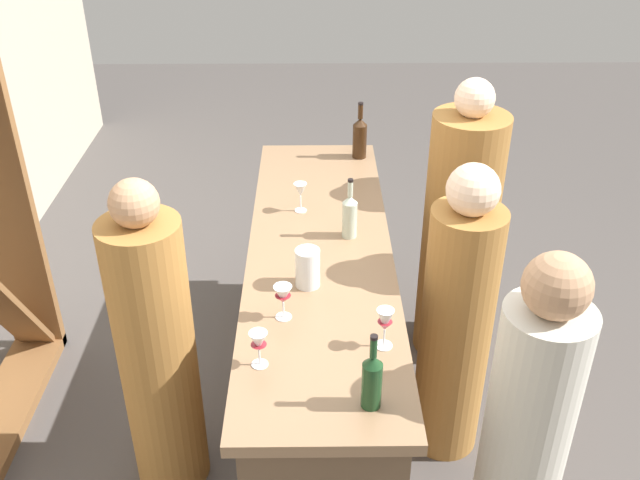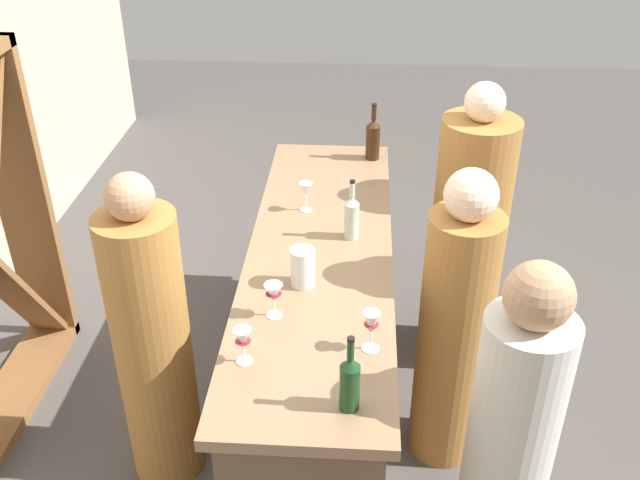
# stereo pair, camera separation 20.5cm
# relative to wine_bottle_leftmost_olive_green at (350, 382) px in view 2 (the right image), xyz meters

# --- Properties ---
(ground_plane) EXTENTS (12.00, 12.00, 0.00)m
(ground_plane) POSITION_rel_wine_bottle_leftmost_olive_green_xyz_m (1.00, 0.16, -1.11)
(ground_plane) COLOR #4C4744
(bar_counter) EXTENTS (2.36, 0.66, 1.00)m
(bar_counter) POSITION_rel_wine_bottle_leftmost_olive_green_xyz_m (1.00, 0.16, -0.61)
(bar_counter) COLOR brown
(bar_counter) RESTS_ON ground
(wine_bottle_leftmost_olive_green) EXTENTS (0.07, 0.07, 0.30)m
(wine_bottle_leftmost_olive_green) POSITION_rel_wine_bottle_leftmost_olive_green_xyz_m (0.00, 0.00, 0.00)
(wine_bottle_leftmost_olive_green) COLOR #193D1E
(wine_bottle_leftmost_olive_green) RESTS_ON bar_counter
(wine_bottle_second_left_clear_pale) EXTENTS (0.07, 0.07, 0.30)m
(wine_bottle_second_left_clear_pale) POSITION_rel_wine_bottle_leftmost_olive_green_xyz_m (1.12, 0.02, 0.00)
(wine_bottle_second_left_clear_pale) COLOR #B7C6B2
(wine_bottle_second_left_clear_pale) RESTS_ON bar_counter
(wine_bottle_center_amber_brown) EXTENTS (0.08, 0.08, 0.33)m
(wine_bottle_center_amber_brown) POSITION_rel_wine_bottle_leftmost_olive_green_xyz_m (2.01, -0.08, 0.01)
(wine_bottle_center_amber_brown) COLOR #331E0F
(wine_bottle_center_amber_brown) RESTS_ON bar_counter
(wine_glass_near_left) EXTENTS (0.07, 0.07, 0.17)m
(wine_glass_near_left) POSITION_rel_wine_bottle_leftmost_olive_green_xyz_m (0.31, -0.07, -0.00)
(wine_glass_near_left) COLOR white
(wine_glass_near_left) RESTS_ON bar_counter
(wine_glass_near_center) EXTENTS (0.07, 0.07, 0.15)m
(wine_glass_near_center) POSITION_rel_wine_bottle_leftmost_olive_green_xyz_m (1.37, 0.25, -0.00)
(wine_glass_near_center) COLOR white
(wine_glass_near_center) RESTS_ON bar_counter
(wine_glass_near_right) EXTENTS (0.07, 0.07, 0.15)m
(wine_glass_near_right) POSITION_rel_wine_bottle_leftmost_olive_green_xyz_m (0.49, 0.31, -0.01)
(wine_glass_near_right) COLOR white
(wine_glass_near_right) RESTS_ON bar_counter
(wine_glass_far_left) EXTENTS (0.07, 0.07, 0.15)m
(wine_glass_far_left) POSITION_rel_wine_bottle_leftmost_olive_green_xyz_m (0.21, 0.39, -0.01)
(wine_glass_far_left) COLOR white
(wine_glass_far_left) RESTS_ON bar_counter
(water_pitcher) EXTENTS (0.10, 0.10, 0.17)m
(water_pitcher) POSITION_rel_wine_bottle_leftmost_olive_green_xyz_m (0.71, 0.22, -0.03)
(water_pitcher) COLOR silver
(water_pitcher) RESTS_ON bar_counter
(person_left_guest) EXTENTS (0.40, 0.40, 1.52)m
(person_left_guest) POSITION_rel_wine_bottle_leftmost_olive_green_xyz_m (0.79, -0.46, -0.40)
(person_left_guest) COLOR #9E6B33
(person_left_guest) RESTS_ON ground
(person_center_guest) EXTENTS (0.44, 0.44, 1.62)m
(person_center_guest) POSITION_rel_wine_bottle_leftmost_olive_green_xyz_m (1.53, -0.60, -0.37)
(person_center_guest) COLOR #9E6B33
(person_center_guest) RESTS_ON ground
(person_right_guest) EXTENTS (0.40, 0.40, 1.56)m
(person_right_guest) POSITION_rel_wine_bottle_leftmost_olive_green_xyz_m (0.05, -0.57, -0.38)
(person_right_guest) COLOR beige
(person_right_guest) RESTS_ON ground
(person_server_behind) EXTENTS (0.44, 0.44, 1.56)m
(person_server_behind) POSITION_rel_wine_bottle_leftmost_olive_green_xyz_m (0.59, 0.87, -0.39)
(person_server_behind) COLOR #9E6B33
(person_server_behind) RESTS_ON ground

